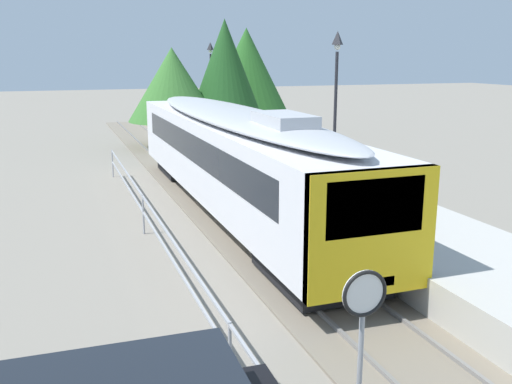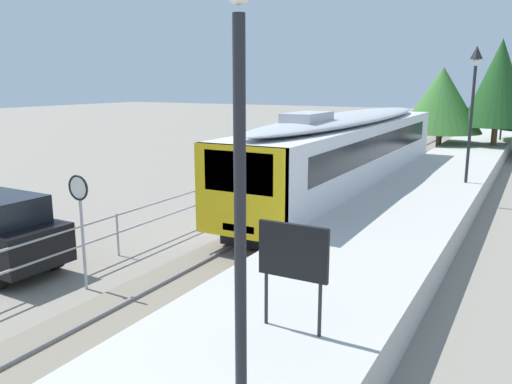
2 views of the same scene
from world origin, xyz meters
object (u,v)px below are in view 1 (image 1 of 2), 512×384
object	(u,v)px
platform_lamp_far_end	(211,67)
speed_limit_sign	(363,322)
platform_lamp_mid_platform	(336,76)
commuter_train	(233,153)

from	to	relation	value
platform_lamp_far_end	speed_limit_sign	world-z (taller)	platform_lamp_far_end
platform_lamp_mid_platform	commuter_train	bearing A→B (deg)	-163.91
platform_lamp_mid_platform	speed_limit_sign	xyz separation A→B (m)	(-6.77, -13.86, -2.50)
commuter_train	platform_lamp_far_end	size ratio (longest dim) A/B	3.46
commuter_train	platform_lamp_mid_platform	xyz separation A→B (m)	(4.52, 1.30, 2.48)
speed_limit_sign	platform_lamp_mid_platform	bearing A→B (deg)	63.95
platform_lamp_far_end	speed_limit_sign	distance (m)	32.67
commuter_train	speed_limit_sign	bearing A→B (deg)	-100.16
platform_lamp_mid_platform	platform_lamp_far_end	bearing A→B (deg)	90.00
platform_lamp_mid_platform	speed_limit_sign	distance (m)	15.63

